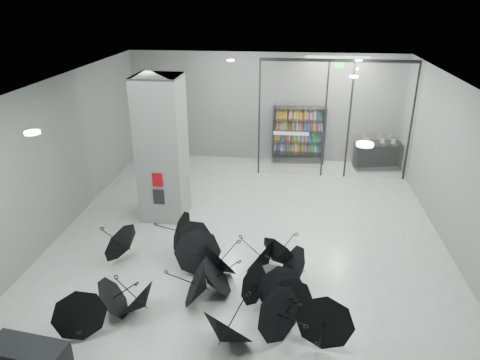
# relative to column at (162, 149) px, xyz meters

# --- Properties ---
(room) EXTENTS (14.00, 14.02, 4.01)m
(room) POSITION_rel_column_xyz_m (2.50, -2.00, 0.84)
(room) COLOR gray
(room) RESTS_ON ground
(column) EXTENTS (1.20, 1.20, 4.00)m
(column) POSITION_rel_column_xyz_m (0.00, 0.00, 0.00)
(column) COLOR slate
(column) RESTS_ON ground
(fire_cabinet) EXTENTS (0.28, 0.04, 0.38)m
(fire_cabinet) POSITION_rel_column_xyz_m (0.00, -0.62, -0.65)
(fire_cabinet) COLOR #A50A07
(fire_cabinet) RESTS_ON column
(info_panel) EXTENTS (0.30, 0.03, 0.42)m
(info_panel) POSITION_rel_column_xyz_m (0.00, -0.62, -1.15)
(info_panel) COLOR black
(info_panel) RESTS_ON column
(exit_sign) EXTENTS (0.30, 0.06, 0.15)m
(exit_sign) POSITION_rel_column_xyz_m (4.90, 3.30, 1.82)
(exit_sign) COLOR #0CE533
(exit_sign) RESTS_ON room
(glass_partition) EXTENTS (5.06, 0.08, 4.00)m
(glass_partition) POSITION_rel_column_xyz_m (4.89, 3.50, 0.18)
(glass_partition) COLOR silver
(glass_partition) RESTS_ON ground
(bench) EXTENTS (1.43, 0.75, 0.44)m
(bench) POSITION_rel_column_xyz_m (-0.86, -5.80, -1.78)
(bench) COLOR black
(bench) RESTS_ON ground
(bookshelf) EXTENTS (1.95, 0.55, 2.12)m
(bookshelf) POSITION_rel_column_xyz_m (3.78, 4.75, -0.94)
(bookshelf) COLOR black
(bookshelf) RESTS_ON ground
(shop_counter) EXTENTS (1.69, 0.87, 0.97)m
(shop_counter) POSITION_rel_column_xyz_m (6.64, 4.43, -1.51)
(shop_counter) COLOR black
(shop_counter) RESTS_ON ground
(umbrella_cluster) EXTENTS (5.75, 4.72, 1.30)m
(umbrella_cluster) POSITION_rel_column_xyz_m (2.12, -3.52, -1.69)
(umbrella_cluster) COLOR black
(umbrella_cluster) RESTS_ON ground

